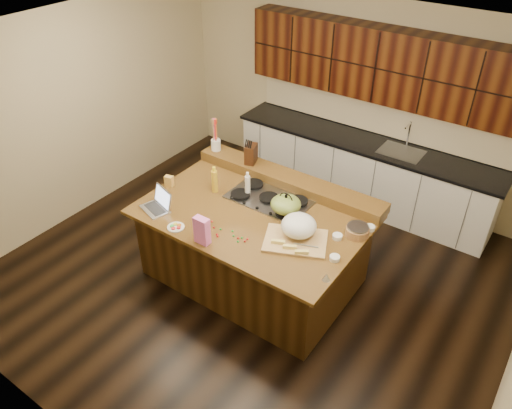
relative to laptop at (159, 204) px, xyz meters
The scene contains 34 objects.
room 1.10m from the laptop, 30.27° to the left, with size 5.52×5.02×2.72m.
island 1.15m from the laptop, 30.27° to the left, with size 2.40×1.60×0.92m.
back_ledge 1.51m from the laptop, 53.86° to the left, with size 2.40×0.30×0.12m, color black.
cooktop 1.21m from the laptop, 42.62° to the left, with size 0.92×0.52×0.05m.
back_counter 2.99m from the laptop, 66.54° to the left, with size 3.70×0.66×2.40m.
kettle 1.38m from the laptop, 30.08° to the left, with size 0.19×0.19×0.17m, color black.
green_bowl 1.38m from the laptop, 30.08° to the left, with size 0.33×0.33×0.18m, color olive.
laptop is the anchor object (origin of this frame).
oil_bottle 0.68m from the laptop, 64.80° to the left, with size 0.07×0.07×0.27m, color gold.
vinegar_bottle 1.00m from the laptop, 49.78° to the left, with size 0.06×0.06×0.25m, color silver.
wooden_tray 1.56m from the laptop, 15.74° to the left, with size 0.74×0.66×0.25m.
ramekin_a 1.99m from the laptop, ahead, with size 0.10×0.10×0.04m, color white.
ramekin_b 1.94m from the laptop, 19.46° to the left, with size 0.10×0.10×0.04m, color white.
ramekin_c 2.26m from the laptop, 25.39° to the left, with size 0.10×0.10×0.04m, color white.
strainer_bowl 2.13m from the laptop, 22.39° to the left, with size 0.24×0.24×0.09m, color #996B3F.
kitchen_timer 2.03m from the laptop, ahead, with size 0.08×0.08×0.07m, color silver.
pink_bag 0.79m from the laptop, 12.83° to the right, with size 0.16×0.08×0.29m, color #F673CF.
candy_plate 0.42m from the laptop, 21.70° to the right, with size 0.18×0.18×0.01m, color white.
package_box 0.44m from the laptop, 118.21° to the left, with size 0.10×0.07×0.13m, color gold.
utensil_crock 1.24m from the laptop, 98.34° to the left, with size 0.12×0.12×0.14m, color white.
knife_block 1.28m from the laptop, 73.48° to the left, with size 0.11×0.19×0.23m, color black.
gumdrop_0 1.03m from the laptop, ahead, with size 0.02×0.02×0.02m, color red.
gumdrop_1 0.92m from the laptop, ahead, with size 0.02×0.02×0.02m, color #198C26.
gumdrop_2 0.84m from the laptop, ahead, with size 0.02×0.02×0.02m, color red.
gumdrop_3 1.06m from the laptop, ahead, with size 0.02×0.02×0.02m, color #198C26.
gumdrop_4 1.11m from the laptop, ahead, with size 0.02×0.02×0.02m, color red.
gumdrop_5 1.06m from the laptop, ahead, with size 0.02×0.02×0.02m, color #198C26.
gumdrop_6 0.65m from the laptop, 11.78° to the left, with size 0.02×0.02×0.02m, color red.
gumdrop_7 0.80m from the laptop, ahead, with size 0.02×0.02×0.02m, color #198C26.
gumdrop_8 0.72m from the laptop, ahead, with size 0.02×0.02×0.02m, color red.
gumdrop_9 0.97m from the laptop, ahead, with size 0.02×0.02×0.02m, color #198C26.
gumdrop_10 1.12m from the laptop, ahead, with size 0.02×0.02×0.02m, color red.
gumdrop_11 0.66m from the laptop, ahead, with size 0.02×0.02×0.02m, color #198C26.
gumdrop_12 0.82m from the laptop, ahead, with size 0.02×0.02×0.02m, color red.
Camera 1 is at (2.52, -3.54, 4.06)m, focal length 35.00 mm.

